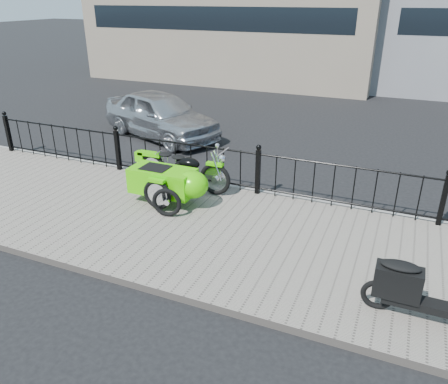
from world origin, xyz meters
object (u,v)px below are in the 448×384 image
at_px(motorcycle_sidecar, 174,179).
at_px(spare_tire, 167,203).
at_px(scooter, 419,291).
at_px(sedan_car, 161,115).

xyz_separation_m(motorcycle_sidecar, spare_tire, (0.20, -0.66, -0.19)).
bearing_deg(scooter, motorcycle_sidecar, 157.68).
height_order(motorcycle_sidecar, spare_tire, motorcycle_sidecar).
height_order(scooter, sedan_car, sedan_car).
bearing_deg(motorcycle_sidecar, spare_tire, -73.04).
distance_m(spare_tire, sedan_car, 5.53).
relative_size(spare_tire, sedan_car, 0.14).
height_order(scooter, spare_tire, scooter).
xyz_separation_m(spare_tire, sedan_car, (-2.91, 4.69, 0.28)).
bearing_deg(spare_tire, scooter, -15.57).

